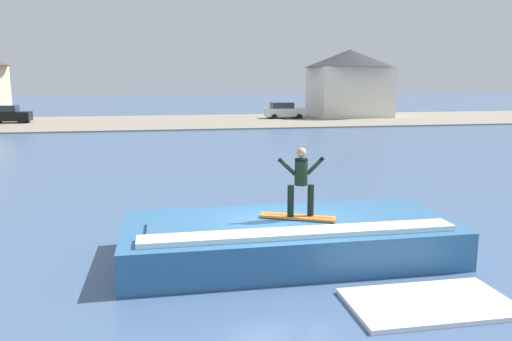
# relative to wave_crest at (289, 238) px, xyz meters

# --- Properties ---
(ground_plane) EXTENTS (260.00, 260.00, 0.00)m
(ground_plane) POSITION_rel_wave_crest_xyz_m (-0.15, -0.19, -0.50)
(ground_plane) COLOR #405A7F
(wave_crest) EXTENTS (8.21, 3.62, 1.06)m
(wave_crest) POSITION_rel_wave_crest_xyz_m (0.00, 0.00, 0.00)
(wave_crest) COLOR #2F6293
(wave_crest) RESTS_ON ground_plane
(surfboard) EXTENTS (1.85, 1.13, 0.06)m
(surfboard) POSITION_rel_wave_crest_xyz_m (0.19, -0.14, 0.59)
(surfboard) COLOR orange
(surfboard) RESTS_ON wave_crest
(surfer) EXTENTS (1.18, 0.32, 1.72)m
(surfer) POSITION_rel_wave_crest_xyz_m (0.25, -0.16, 1.58)
(surfer) COLOR black
(surfer) RESTS_ON surfboard
(shoreline_bank) EXTENTS (120.00, 17.27, 0.12)m
(shoreline_bank) POSITION_rel_wave_crest_xyz_m (-0.15, 40.93, -0.44)
(shoreline_bank) COLOR gray
(shoreline_bank) RESTS_ON ground_plane
(car_near_shore) EXTENTS (4.00, 2.13, 1.86)m
(car_near_shore) POSITION_rel_wave_crest_xyz_m (-18.03, 41.84, 0.45)
(car_near_shore) COLOR black
(car_near_shore) RESTS_ON ground_plane
(car_far_shore) EXTENTS (4.33, 2.26, 1.86)m
(car_far_shore) POSITION_rel_wave_crest_xyz_m (10.26, 42.72, 0.45)
(car_far_shore) COLOR silver
(car_far_shore) RESTS_ON ground_plane
(house_gabled_white) EXTENTS (10.35, 10.35, 7.75)m
(house_gabled_white) POSITION_rel_wave_crest_xyz_m (18.43, 44.52, 3.83)
(house_gabled_white) COLOR silver
(house_gabled_white) RESTS_ON ground_plane
(whitewater_patch) EXTENTS (3.27, 1.86, 0.10)m
(whitewater_patch) POSITION_rel_wave_crest_xyz_m (2.10, -3.23, -0.45)
(whitewater_patch) COLOR white
(whitewater_patch) RESTS_ON ground_plane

